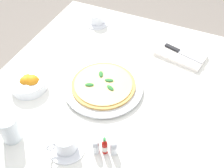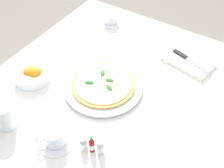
{
  "view_description": "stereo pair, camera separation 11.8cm",
  "coord_description": "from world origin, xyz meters",
  "px_view_note": "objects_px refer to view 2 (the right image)",
  "views": [
    {
      "loc": [
        0.31,
        -0.77,
        1.6
      ],
      "look_at": [
        -0.03,
        -0.02,
        0.75
      ],
      "focal_mm": 45.76,
      "sensor_mm": 36.0,
      "label": 1
    },
    {
      "loc": [
        0.41,
        -0.71,
        1.6
      ],
      "look_at": [
        -0.03,
        -0.02,
        0.75
      ],
      "focal_mm": 45.76,
      "sensor_mm": 36.0,
      "label": 2
    }
  ],
  "objects_px": {
    "pizza_plate": "(103,86)",
    "pizza": "(103,84)",
    "coffee_cup_near_left": "(55,137)",
    "pepper_shaker": "(84,145)",
    "dinner_knife": "(189,59)",
    "citrus_bowl": "(32,75)",
    "salt_shaker": "(100,148)",
    "coffee_cup_back_corner": "(110,18)",
    "hot_sauce_bottle": "(92,145)",
    "napkin_folded": "(188,61)",
    "water_glass_far_left": "(5,117)"
  },
  "relations": [
    {
      "from": "pizza_plate",
      "to": "pizza",
      "type": "xyz_separation_m",
      "value": [
        -0.0,
        0.0,
        0.01
      ]
    },
    {
      "from": "pepper_shaker",
      "to": "coffee_cup_near_left",
      "type": "bearing_deg",
      "value": -162.06
    },
    {
      "from": "dinner_knife",
      "to": "pepper_shaker",
      "type": "distance_m",
      "value": 0.63
    },
    {
      "from": "coffee_cup_near_left",
      "to": "napkin_folded",
      "type": "distance_m",
      "value": 0.69
    },
    {
      "from": "pizza",
      "to": "salt_shaker",
      "type": "bearing_deg",
      "value": -58.14
    },
    {
      "from": "pizza",
      "to": "hot_sauce_bottle",
      "type": "relative_size",
      "value": 3.2
    },
    {
      "from": "pizza_plate",
      "to": "coffee_cup_back_corner",
      "type": "relative_size",
      "value": 2.48
    },
    {
      "from": "citrus_bowl",
      "to": "salt_shaker",
      "type": "xyz_separation_m",
      "value": [
        0.44,
        -0.14,
        -0.0
      ]
    },
    {
      "from": "pizza_plate",
      "to": "pizza",
      "type": "relative_size",
      "value": 1.24
    },
    {
      "from": "dinner_knife",
      "to": "coffee_cup_near_left",
      "type": "bearing_deg",
      "value": -94.25
    },
    {
      "from": "salt_shaker",
      "to": "pepper_shaker",
      "type": "distance_m",
      "value": 0.06
    },
    {
      "from": "coffee_cup_back_corner",
      "to": "coffee_cup_near_left",
      "type": "xyz_separation_m",
      "value": [
        0.24,
        -0.73,
        0.01
      ]
    },
    {
      "from": "pizza_plate",
      "to": "pepper_shaker",
      "type": "bearing_deg",
      "value": -69.45
    },
    {
      "from": "coffee_cup_back_corner",
      "to": "citrus_bowl",
      "type": "height_order",
      "value": "citrus_bowl"
    },
    {
      "from": "napkin_folded",
      "to": "dinner_knife",
      "type": "height_order",
      "value": "dinner_knife"
    },
    {
      "from": "dinner_knife",
      "to": "napkin_folded",
      "type": "bearing_deg",
      "value": -180.0
    },
    {
      "from": "water_glass_far_left",
      "to": "citrus_bowl",
      "type": "height_order",
      "value": "water_glass_far_left"
    },
    {
      "from": "pizza",
      "to": "pizza_plate",
      "type": "bearing_deg",
      "value": -38.25
    },
    {
      "from": "pizza_plate",
      "to": "pepper_shaker",
      "type": "distance_m",
      "value": 0.3
    },
    {
      "from": "coffee_cup_near_left",
      "to": "pepper_shaker",
      "type": "height_order",
      "value": "coffee_cup_near_left"
    },
    {
      "from": "coffee_cup_near_left",
      "to": "napkin_folded",
      "type": "bearing_deg",
      "value": 70.08
    },
    {
      "from": "napkin_folded",
      "to": "pepper_shaker",
      "type": "bearing_deg",
      "value": -92.31
    },
    {
      "from": "coffee_cup_back_corner",
      "to": "salt_shaker",
      "type": "bearing_deg",
      "value": -59.81
    },
    {
      "from": "pizza",
      "to": "pepper_shaker",
      "type": "distance_m",
      "value": 0.3
    },
    {
      "from": "napkin_folded",
      "to": "citrus_bowl",
      "type": "xyz_separation_m",
      "value": [
        -0.52,
        -0.45,
        0.02
      ]
    },
    {
      "from": "citrus_bowl",
      "to": "pepper_shaker",
      "type": "distance_m",
      "value": 0.42
    },
    {
      "from": "pepper_shaker",
      "to": "coffee_cup_back_corner",
      "type": "bearing_deg",
      "value": 115.88
    },
    {
      "from": "citrus_bowl",
      "to": "dinner_knife",
      "type": "bearing_deg",
      "value": 40.83
    },
    {
      "from": "coffee_cup_near_left",
      "to": "water_glass_far_left",
      "type": "xyz_separation_m",
      "value": [
        -0.2,
        -0.04,
        0.01
      ]
    },
    {
      "from": "pizza_plate",
      "to": "salt_shaker",
      "type": "relative_size",
      "value": 5.85
    },
    {
      "from": "citrus_bowl",
      "to": "hot_sauce_bottle",
      "type": "bearing_deg",
      "value": -19.75
    },
    {
      "from": "pizza_plate",
      "to": "salt_shaker",
      "type": "bearing_deg",
      "value": -58.15
    },
    {
      "from": "coffee_cup_near_left",
      "to": "salt_shaker",
      "type": "height_order",
      "value": "coffee_cup_near_left"
    },
    {
      "from": "citrus_bowl",
      "to": "coffee_cup_back_corner",
      "type": "bearing_deg",
      "value": 84.94
    },
    {
      "from": "dinner_knife",
      "to": "salt_shaker",
      "type": "bearing_deg",
      "value": -81.93
    },
    {
      "from": "water_glass_far_left",
      "to": "pizza",
      "type": "bearing_deg",
      "value": 60.82
    },
    {
      "from": "coffee_cup_back_corner",
      "to": "hot_sauce_bottle",
      "type": "bearing_deg",
      "value": -61.95
    },
    {
      "from": "coffee_cup_near_left",
      "to": "water_glass_far_left",
      "type": "height_order",
      "value": "water_glass_far_left"
    },
    {
      "from": "pizza",
      "to": "dinner_knife",
      "type": "relative_size",
      "value": 1.38
    },
    {
      "from": "pizza",
      "to": "napkin_folded",
      "type": "distance_m",
      "value": 0.41
    },
    {
      "from": "pizza_plate",
      "to": "hot_sauce_bottle",
      "type": "distance_m",
      "value": 0.3
    },
    {
      "from": "dinner_knife",
      "to": "citrus_bowl",
      "type": "relative_size",
      "value": 1.28
    },
    {
      "from": "coffee_cup_near_left",
      "to": "citrus_bowl",
      "type": "height_order",
      "value": "coffee_cup_near_left"
    },
    {
      "from": "hot_sauce_bottle",
      "to": "salt_shaker",
      "type": "relative_size",
      "value": 1.48
    },
    {
      "from": "hot_sauce_bottle",
      "to": "pizza",
      "type": "bearing_deg",
      "value": 116.27
    },
    {
      "from": "coffee_cup_back_corner",
      "to": "pizza_plate",
      "type": "bearing_deg",
      "value": -60.85
    },
    {
      "from": "pizza_plate",
      "to": "pepper_shaker",
      "type": "xyz_separation_m",
      "value": [
        0.1,
        -0.28,
        0.01
      ]
    },
    {
      "from": "coffee_cup_near_left",
      "to": "pizza_plate",
      "type": "bearing_deg",
      "value": 90.96
    },
    {
      "from": "water_glass_far_left",
      "to": "pepper_shaker",
      "type": "distance_m",
      "value": 0.31
    },
    {
      "from": "coffee_cup_near_left",
      "to": "pepper_shaker",
      "type": "relative_size",
      "value": 2.31
    }
  ]
}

